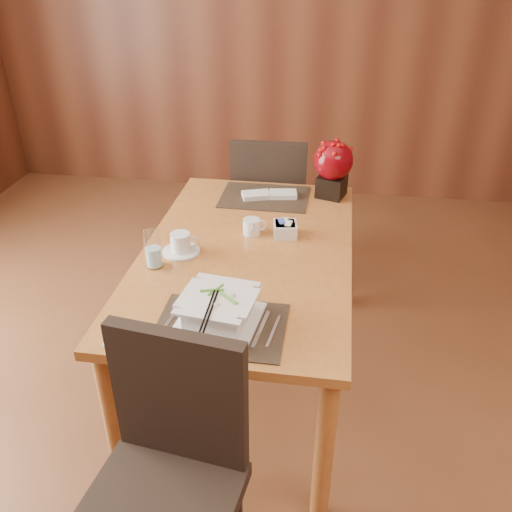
# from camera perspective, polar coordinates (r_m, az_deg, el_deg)

# --- Properties ---
(ground) EXTENTS (6.00, 6.00, 0.00)m
(ground) POSITION_cam_1_polar(r_m,az_deg,el_deg) (2.41, -3.36, -22.44)
(ground) COLOR brown
(ground) RESTS_ON ground
(back_wall) EXTENTS (5.00, 0.02, 2.80)m
(back_wall) POSITION_cam_1_polar(r_m,az_deg,el_deg) (4.45, 4.60, 23.79)
(back_wall) COLOR brown
(back_wall) RESTS_ON ground
(dining_table) EXTENTS (0.90, 1.50, 0.75)m
(dining_table) POSITION_cam_1_polar(r_m,az_deg,el_deg) (2.40, -0.94, -1.31)
(dining_table) COLOR #AF6B30
(dining_table) RESTS_ON ground
(placemat_near) EXTENTS (0.45, 0.33, 0.01)m
(placemat_near) POSITION_cam_1_polar(r_m,az_deg,el_deg) (1.90, -3.74, -7.43)
(placemat_near) COLOR black
(placemat_near) RESTS_ON dining_table
(placemat_far) EXTENTS (0.45, 0.33, 0.01)m
(placemat_far) POSITION_cam_1_polar(r_m,az_deg,el_deg) (2.83, 0.91, 6.24)
(placemat_far) COLOR black
(placemat_far) RESTS_ON dining_table
(soup_setting) EXTENTS (0.31, 0.31, 0.11)m
(soup_setting) POSITION_cam_1_polar(r_m,az_deg,el_deg) (1.89, -3.99, -5.72)
(soup_setting) COLOR silver
(soup_setting) RESTS_ON dining_table
(coffee_cup) EXTENTS (0.16, 0.16, 0.09)m
(coffee_cup) POSITION_cam_1_polar(r_m,az_deg,el_deg) (2.33, -7.93, 1.20)
(coffee_cup) COLOR silver
(coffee_cup) RESTS_ON dining_table
(water_glass) EXTENTS (0.09, 0.09, 0.16)m
(water_glass) POSITION_cam_1_polar(r_m,az_deg,el_deg) (2.23, -10.78, 0.71)
(water_glass) COLOR silver
(water_glass) RESTS_ON dining_table
(creamer_jug) EXTENTS (0.13, 0.13, 0.07)m
(creamer_jug) POSITION_cam_1_polar(r_m,az_deg,el_deg) (2.46, -0.48, 3.11)
(creamer_jug) COLOR silver
(creamer_jug) RESTS_ON dining_table
(sugar_caddy) EXTENTS (0.12, 0.12, 0.06)m
(sugar_caddy) POSITION_cam_1_polar(r_m,az_deg,el_deg) (2.45, 3.07, 2.83)
(sugar_caddy) COLOR silver
(sugar_caddy) RESTS_ON dining_table
(berry_decor) EXTENTS (0.20, 0.20, 0.30)m
(berry_decor) POSITION_cam_1_polar(r_m,az_deg,el_deg) (2.81, 8.11, 9.40)
(berry_decor) COLOR black
(berry_decor) RESTS_ON dining_table
(napkins_far) EXTENTS (0.30, 0.16, 0.03)m
(napkins_far) POSITION_cam_1_polar(r_m,az_deg,el_deg) (2.82, 1.64, 6.48)
(napkins_far) COLOR silver
(napkins_far) RESTS_ON dining_table
(bread_plate) EXTENTS (0.20, 0.20, 0.01)m
(bread_plate) POSITION_cam_1_polar(r_m,az_deg,el_deg) (1.88, -12.57, -8.68)
(bread_plate) COLOR silver
(bread_plate) RESTS_ON dining_table
(near_chair) EXTENTS (0.50, 0.51, 0.96)m
(near_chair) POSITION_cam_1_polar(r_m,az_deg,el_deg) (1.77, -9.30, -21.02)
(near_chair) COLOR black
(near_chair) RESTS_ON ground
(far_chair) EXTENTS (0.46, 0.46, 0.96)m
(far_chair) POSITION_cam_1_polar(r_m,az_deg,el_deg) (3.27, 1.48, 5.60)
(far_chair) COLOR black
(far_chair) RESTS_ON ground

